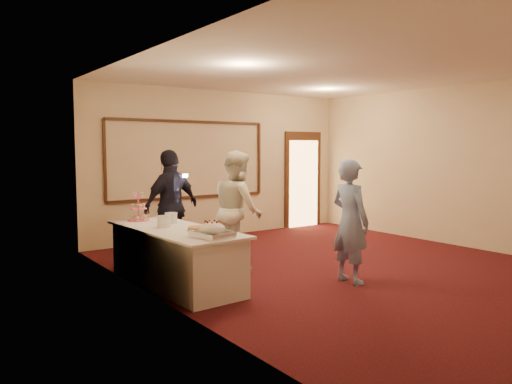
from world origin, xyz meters
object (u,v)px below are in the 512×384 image
guest (171,206)px  pavlova_tray (212,231)px  woman (238,209)px  buffet_table (176,256)px  cupcake_stand (138,209)px  plate_stack_b (171,218)px  tart (197,229)px  man (350,221)px  plate_stack_a (164,222)px

guest → pavlova_tray: bearing=60.7°
woman → buffet_table: bearing=122.3°
buffet_table → cupcake_stand: cupcake_stand is taller
cupcake_stand → plate_stack_b: size_ratio=2.63×
buffet_table → tart: size_ratio=9.14×
tart → plate_stack_b: bearing=88.9°
man → plate_stack_a: bearing=56.6°
pavlova_tray → man: 1.97m
plate_stack_b → tart: bearing=-91.1°
plate_stack_b → buffet_table: bearing=-109.1°
plate_stack_a → plate_stack_b: bearing=49.1°
buffet_table → man: bearing=-32.0°
plate_stack_b → plate_stack_a: bearing=-130.9°
guest → man: bearing=103.9°
buffet_table → plate_stack_b: bearing=70.9°
cupcake_stand → plate_stack_a: cupcake_stand is taller
buffet_table → woman: bearing=15.6°
tart → woman: size_ratio=0.15×
plate_stack_b → woman: woman is taller
buffet_table → man: (2.00, -1.25, 0.45)m
man → woman: 1.77m
buffet_table → tart: bearing=-70.5°
pavlova_tray → plate_stack_b: pavlova_tray is taller
man → woman: (-0.78, 1.59, 0.06)m
plate_stack_a → guest: 1.27m
pavlova_tray → woman: bearing=46.3°
buffet_table → cupcake_stand: (-0.13, 0.92, 0.55)m
pavlova_tray → man: (1.94, -0.37, -0.01)m
cupcake_stand → guest: (0.68, 0.33, -0.04)m
pavlova_tray → plate_stack_b: size_ratio=3.02×
buffet_table → woman: (1.22, 0.34, 0.51)m
tart → plate_stack_a: bearing=113.4°
cupcake_stand → tart: size_ratio=1.80×
tart → guest: (0.42, 1.61, 0.11)m
plate_stack_a → woman: (1.31, 0.20, 0.05)m
buffet_table → tart: (0.13, -0.36, 0.41)m
plate_stack_a → man: size_ratio=0.11×
guest → tart: bearing=59.1°
man → guest: guest is taller
buffet_table → plate_stack_b: (0.14, 0.41, 0.46)m
buffet_table → plate_stack_b: plate_stack_b is taller
plate_stack_a → tart: plate_stack_a is taller
buffet_table → cupcake_stand: size_ratio=5.08×
plate_stack_b → guest: size_ratio=0.10×
tart → man: bearing=-25.3°
cupcake_stand → buffet_table: bearing=-81.7°
plate_stack_b → man: man is taller
cupcake_stand → tart: 1.31m
buffet_table → plate_stack_a: size_ratio=12.78×
pavlova_tray → plate_stack_b: (0.09, 1.29, -0.01)m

